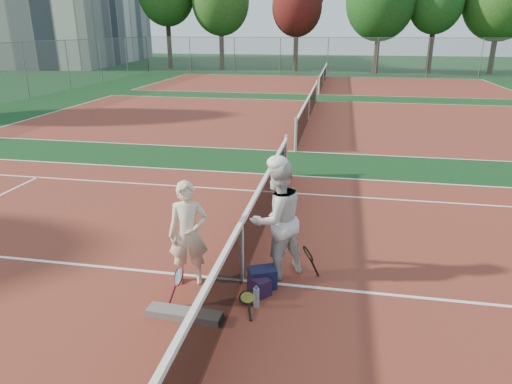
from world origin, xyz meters
TOP-DOWN VIEW (x-y plane):
  - ground at (0.00, 0.00)m, footprint 130.00×130.00m
  - court_main at (0.00, 0.00)m, footprint 23.77×10.97m
  - court_far_a at (0.00, 13.50)m, footprint 23.77×10.97m
  - court_far_b at (0.00, 27.00)m, footprint 23.77×10.97m
  - net_main at (0.00, 0.00)m, footprint 0.10×10.98m
  - net_far_a at (0.00, 13.50)m, footprint 0.10×10.98m
  - net_far_b at (0.00, 27.00)m, footprint 0.10×10.98m
  - fence_back at (0.00, 34.00)m, footprint 32.00×0.06m
  - player_a at (-0.78, -0.16)m, footprint 0.67×0.53m
  - player_b at (0.48, 0.32)m, footprint 1.15×1.15m
  - racket_red at (-0.74, -0.77)m, footprint 0.37×0.37m
  - racket_black_held at (0.98, 0.25)m, footprint 0.38×0.38m
  - racket_spare at (0.20, -0.56)m, footprint 0.44×0.65m
  - sports_bag_navy at (0.34, -0.13)m, footprint 0.48×0.42m
  - sports_bag_purple at (0.33, -0.31)m, footprint 0.38×0.37m
  - net_cover_canvas at (-0.56, -1.08)m, footprint 1.05×0.30m
  - water_bottle at (0.35, -0.67)m, footprint 0.09×0.09m
  - tree_back_1 at (-10.05, 37.61)m, footprint 5.23×5.23m
  - tree_back_maroon at (-3.00, 37.08)m, footprint 4.40×4.40m
  - tree_back_3 at (4.09, 36.40)m, footprint 5.79×5.79m
  - tree_back_4 at (8.59, 36.82)m, footprint 4.43×4.43m

SIDE VIEW (x-z plane):
  - ground at x=0.00m, z-range 0.00..0.00m
  - court_main at x=0.00m, z-range 0.00..0.01m
  - court_far_a at x=0.00m, z-range 0.00..0.01m
  - court_far_b at x=0.00m, z-range 0.00..0.01m
  - racket_spare at x=0.20m, z-range 0.00..0.11m
  - net_cover_canvas at x=-0.56m, z-range 0.00..0.11m
  - sports_bag_purple at x=0.33m, z-range 0.00..0.26m
  - water_bottle at x=0.35m, z-range 0.00..0.30m
  - sports_bag_navy at x=0.34m, z-range 0.00..0.32m
  - racket_black_held at x=0.98m, z-range 0.00..0.56m
  - racket_red at x=-0.74m, z-range 0.00..0.57m
  - net_main at x=0.00m, z-range 0.00..1.02m
  - net_far_a at x=0.00m, z-range 0.00..1.02m
  - net_far_b at x=0.00m, z-range 0.00..1.02m
  - player_a at x=-0.78m, z-range 0.00..1.62m
  - player_b at x=0.48m, z-range 0.00..1.88m
  - fence_back at x=0.00m, z-range 0.00..3.00m
  - tree_back_maroon at x=-3.00m, z-range 1.44..9.45m
  - tree_back_4 at x=8.59m, z-range 1.57..9.87m
  - tree_back_3 at x=4.09m, z-range 1.30..10.57m
  - tree_back_1 at x=-10.05m, z-range 1.49..10.51m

